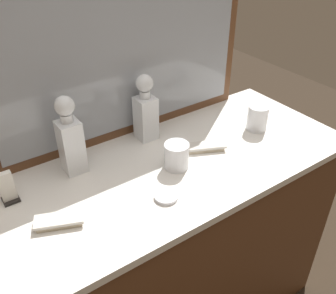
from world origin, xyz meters
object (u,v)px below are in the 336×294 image
Objects in this scene: crystal_tumbler_center at (258,119)px; porcelain_dish at (166,196)px; crystal_decanter_far_left at (71,142)px; silver_brush_left at (206,147)px; crystal_decanter_left at (146,114)px; napkin_holder at (8,189)px; silver_brush_far_right at (59,221)px; crystal_tumbler_rear at (177,157)px.

crystal_tumbler_center is 0.58m from porcelain_dish.
crystal_decanter_far_left is 0.50m from silver_brush_left.
silver_brush_left is at bearing -56.38° from crystal_decanter_left.
crystal_tumbler_center is 0.66× the size of silver_brush_left.
napkin_holder reaches higher than silver_brush_left.
silver_brush_far_right is 0.34m from porcelain_dish.
crystal_tumbler_center is 1.35× the size of porcelain_dish.
napkin_holder is at bearing 169.04° from silver_brush_left.
napkin_holder is at bearing -172.57° from crystal_decanter_left.
napkin_holder is at bearing 146.52° from porcelain_dish.
silver_brush_left is at bearing 26.44° from porcelain_dish.
crystal_tumbler_center reaches higher than silver_brush_left.
crystal_decanter_left reaches higher than silver_brush_far_right.
silver_brush_far_right is at bearing -174.88° from silver_brush_left.
crystal_decanter_left is 0.55m from silver_brush_far_right.
silver_brush_left is 1.46× the size of napkin_holder.
crystal_tumbler_center is 0.68× the size of silver_brush_far_right.
silver_brush_left is 0.31m from porcelain_dish.
crystal_decanter_far_left reaches higher than silver_brush_far_right.
porcelain_dish is (-0.13, -0.12, -0.04)m from crystal_tumbler_rear.
crystal_decanter_left reaches higher than crystal_tumbler_center.
crystal_tumbler_rear is at bearing -31.93° from crystal_decanter_far_left.
napkin_holder is (-0.54, 0.16, 0.00)m from crystal_tumbler_rear.
crystal_decanter_far_left reaches higher than silver_brush_left.
crystal_tumbler_center is 1.10× the size of crystal_tumbler_rear.
silver_brush_left is 1.04× the size of silver_brush_far_right.
porcelain_dish is at bearing -14.68° from silver_brush_far_right.
crystal_tumbler_rear is at bearing -94.22° from crystal_decanter_left.
silver_brush_left is at bearing -20.10° from crystal_decanter_far_left.
crystal_tumbler_rear is at bearing -177.15° from crystal_tumbler_center.
silver_brush_far_right is (-0.45, -0.03, -0.03)m from crystal_tumbler_rear.
crystal_tumbler_rear is 0.60× the size of silver_brush_left.
napkin_holder is (-0.97, 0.14, -0.00)m from crystal_tumbler_center.
silver_brush_far_right is 1.41× the size of napkin_holder.
silver_brush_far_right is (-0.15, -0.22, -0.10)m from crystal_decanter_far_left.
crystal_decanter_far_left is 3.72× the size of porcelain_dish.
porcelain_dish is at bearing -59.68° from crystal_decanter_far_left.
crystal_tumbler_center reaches higher than porcelain_dish.
crystal_tumbler_center is 0.28m from silver_brush_left.
silver_brush_left is 0.71m from napkin_holder.
silver_brush_far_right is 1.98× the size of porcelain_dish.
silver_brush_left is at bearing -10.96° from napkin_holder.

